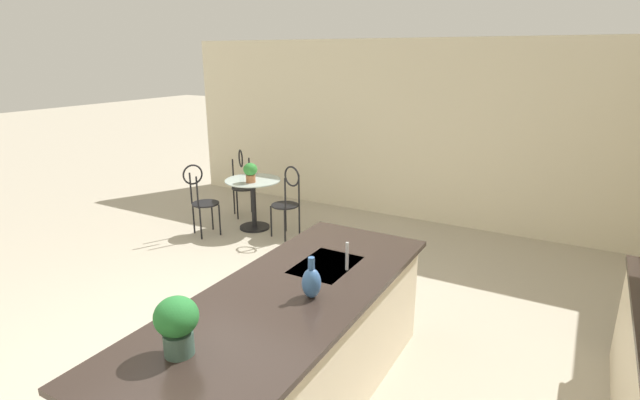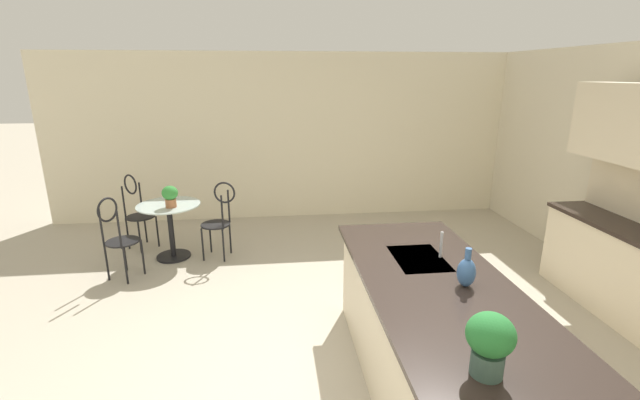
{
  "view_description": "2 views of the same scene",
  "coord_description": "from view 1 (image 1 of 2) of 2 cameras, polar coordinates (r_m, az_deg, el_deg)",
  "views": [
    {
      "loc": [
        2.74,
        2.49,
        2.48
      ],
      "look_at": [
        -1.12,
        0.3,
        1.13
      ],
      "focal_mm": 27.05,
      "sensor_mm": 36.0,
      "label": 1
    },
    {
      "loc": [
        2.86,
        -0.32,
        2.37
      ],
      "look_at": [
        -1.08,
        0.13,
        1.2
      ],
      "focal_mm": 24.12,
      "sensor_mm": 36.0,
      "label": 2
    }
  ],
  "objects": [
    {
      "name": "vase_on_counter",
      "position": [
        3.24,
        -1.02,
        -9.69
      ],
      "size": [
        0.13,
        0.13,
        0.29
      ],
      "color": "#386099",
      "rests_on": "kitchen_island"
    },
    {
      "name": "potted_plant_on_table",
      "position": [
        6.84,
        -8.23,
        3.38
      ],
      "size": [
        0.2,
        0.2,
        0.28
      ],
      "color": "#9E603D",
      "rests_on": "bistro_table"
    },
    {
      "name": "chair_toward_desk",
      "position": [
        6.64,
        -3.85,
        0.2
      ],
      "size": [
        0.46,
        0.52,
        1.04
      ],
      "color": "black",
      "rests_on": "ground"
    },
    {
      "name": "kitchen_island",
      "position": [
        3.57,
        -3.78,
        -17.55
      ],
      "size": [
        2.8,
        1.06,
        0.92
      ],
      "color": "beige",
      "rests_on": "ground"
    },
    {
      "name": "sink_faucet",
      "position": [
        3.63,
        3.21,
        -6.65
      ],
      "size": [
        0.02,
        0.02,
        0.22
      ],
      "primitive_type": "cylinder",
      "color": "#B2B5BA",
      "rests_on": "kitchen_island"
    },
    {
      "name": "bistro_table",
      "position": [
        7.09,
        -7.87,
        0.09
      ],
      "size": [
        0.8,
        0.8,
        0.74
      ],
      "color": "black",
      "rests_on": "ground"
    },
    {
      "name": "potted_plant_counter_far",
      "position": [
        2.75,
        -16.59,
        -13.72
      ],
      "size": [
        0.24,
        0.24,
        0.34
      ],
      "color": "#385147",
      "rests_on": "kitchen_island"
    },
    {
      "name": "ground_plane",
      "position": [
        4.46,
        -11.08,
        -17.26
      ],
      "size": [
        40.0,
        40.0,
        0.0
      ],
      "primitive_type": "plane",
      "color": "#B2A893"
    },
    {
      "name": "wall_left_window",
      "position": [
        7.52,
        9.87,
        8.03
      ],
      "size": [
        0.12,
        7.8,
        2.7
      ],
      "primitive_type": "cube",
      "color": "beige",
      "rests_on": "ground"
    },
    {
      "name": "chair_by_island",
      "position": [
        7.7,
        -9.12,
        2.36
      ],
      "size": [
        0.54,
        0.54,
        1.04
      ],
      "color": "black",
      "rests_on": "ground"
    },
    {
      "name": "chair_near_window",
      "position": [
        6.92,
        -13.91,
        0.41
      ],
      "size": [
        0.52,
        0.51,
        1.04
      ],
      "color": "black",
      "rests_on": "ground"
    }
  ]
}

